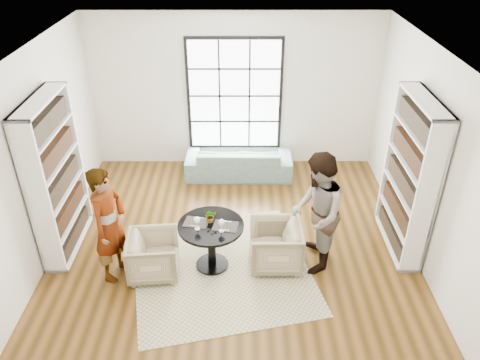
{
  "coord_description": "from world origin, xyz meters",
  "views": [
    {
      "loc": [
        0.1,
        -5.51,
        4.64
      ],
      "look_at": [
        0.1,
        0.4,
        1.1
      ],
      "focal_mm": 35.0,
      "sensor_mm": 36.0,
      "label": 1
    }
  ],
  "objects_px": {
    "armchair_right": "(275,246)",
    "person_left": "(109,225)",
    "armchair_left": "(154,255)",
    "pedestal_table": "(211,236)",
    "flower_centerpiece": "(210,216)",
    "sofa": "(239,161)",
    "person_right": "(317,213)",
    "wine_glass_left": "(197,221)",
    "wine_glass_right": "(221,223)"
  },
  "relations": [
    {
      "from": "armchair_right",
      "to": "person_left",
      "type": "bearing_deg",
      "value": -85.38
    },
    {
      "from": "armchair_left",
      "to": "pedestal_table",
      "type": "bearing_deg",
      "value": -84.22
    },
    {
      "from": "pedestal_table",
      "to": "flower_centerpiece",
      "type": "xyz_separation_m",
      "value": [
        -0.01,
        0.08,
        0.3
      ]
    },
    {
      "from": "pedestal_table",
      "to": "armchair_left",
      "type": "distance_m",
      "value": 0.86
    },
    {
      "from": "sofa",
      "to": "person_right",
      "type": "bearing_deg",
      "value": 113.06
    },
    {
      "from": "wine_glass_left",
      "to": "wine_glass_right",
      "type": "height_order",
      "value": "wine_glass_left"
    },
    {
      "from": "sofa",
      "to": "wine_glass_left",
      "type": "relative_size",
      "value": 10.18
    },
    {
      "from": "person_right",
      "to": "flower_centerpiece",
      "type": "xyz_separation_m",
      "value": [
        -1.48,
        0.04,
        -0.07
      ]
    },
    {
      "from": "pedestal_table",
      "to": "wine_glass_right",
      "type": "bearing_deg",
      "value": -43.39
    },
    {
      "from": "armchair_left",
      "to": "sofa",
      "type": "bearing_deg",
      "value": -28.06
    },
    {
      "from": "sofa",
      "to": "wine_glass_right",
      "type": "relative_size",
      "value": 10.55
    },
    {
      "from": "sofa",
      "to": "wine_glass_right",
      "type": "distance_m",
      "value": 2.89
    },
    {
      "from": "armchair_right",
      "to": "wine_glass_left",
      "type": "distance_m",
      "value": 1.24
    },
    {
      "from": "person_right",
      "to": "wine_glass_right",
      "type": "distance_m",
      "value": 1.33
    },
    {
      "from": "armchair_left",
      "to": "person_left",
      "type": "xyz_separation_m",
      "value": [
        -0.55,
        0.0,
        0.54
      ]
    },
    {
      "from": "sofa",
      "to": "person_right",
      "type": "relative_size",
      "value": 1.12
    },
    {
      "from": "wine_glass_left",
      "to": "sofa",
      "type": "bearing_deg",
      "value": 78.48
    },
    {
      "from": "person_left",
      "to": "sofa",
      "type": "bearing_deg",
      "value": -13.23
    },
    {
      "from": "wine_glass_right",
      "to": "person_right",
      "type": "bearing_deg",
      "value": 8.09
    },
    {
      "from": "sofa",
      "to": "person_left",
      "type": "height_order",
      "value": "person_left"
    },
    {
      "from": "person_left",
      "to": "person_right",
      "type": "height_order",
      "value": "person_right"
    },
    {
      "from": "armchair_left",
      "to": "flower_centerpiece",
      "type": "height_order",
      "value": "flower_centerpiece"
    },
    {
      "from": "person_right",
      "to": "armchair_right",
      "type": "bearing_deg",
      "value": -83.89
    },
    {
      "from": "sofa",
      "to": "armchair_left",
      "type": "height_order",
      "value": "armchair_left"
    },
    {
      "from": "pedestal_table",
      "to": "person_left",
      "type": "distance_m",
      "value": 1.41
    },
    {
      "from": "pedestal_table",
      "to": "person_right",
      "type": "distance_m",
      "value": 1.52
    },
    {
      "from": "person_left",
      "to": "flower_centerpiece",
      "type": "distance_m",
      "value": 1.38
    },
    {
      "from": "armchair_left",
      "to": "flower_centerpiece",
      "type": "distance_m",
      "value": 0.99
    },
    {
      "from": "person_left",
      "to": "wine_glass_left",
      "type": "relative_size",
      "value": 8.62
    },
    {
      "from": "person_right",
      "to": "person_left",
      "type": "bearing_deg",
      "value": -79.94
    },
    {
      "from": "person_right",
      "to": "wine_glass_right",
      "type": "xyz_separation_m",
      "value": [
        -1.32,
        -0.19,
        -0.02
      ]
    },
    {
      "from": "person_left",
      "to": "person_right",
      "type": "distance_m",
      "value": 2.85
    },
    {
      "from": "flower_centerpiece",
      "to": "wine_glass_left",
      "type": "bearing_deg",
      "value": -134.11
    },
    {
      "from": "sofa",
      "to": "wine_glass_left",
      "type": "xyz_separation_m",
      "value": [
        -0.57,
        -2.78,
        0.59
      ]
    },
    {
      "from": "wine_glass_left",
      "to": "flower_centerpiece",
      "type": "xyz_separation_m",
      "value": [
        0.17,
        0.18,
        -0.05
      ]
    },
    {
      "from": "armchair_left",
      "to": "wine_glass_left",
      "type": "relative_size",
      "value": 3.54
    },
    {
      "from": "person_left",
      "to": "person_right",
      "type": "relative_size",
      "value": 0.95
    },
    {
      "from": "wine_glass_right",
      "to": "armchair_right",
      "type": "bearing_deg",
      "value": 13.71
    },
    {
      "from": "flower_centerpiece",
      "to": "sofa",
      "type": "bearing_deg",
      "value": 81.39
    },
    {
      "from": "person_right",
      "to": "sofa",
      "type": "bearing_deg",
      "value": -151.51
    },
    {
      "from": "armchair_right",
      "to": "wine_glass_left",
      "type": "relative_size",
      "value": 3.75
    },
    {
      "from": "armchair_right",
      "to": "wine_glass_right",
      "type": "xyz_separation_m",
      "value": [
        -0.77,
        -0.19,
        0.54
      ]
    },
    {
      "from": "armchair_right",
      "to": "person_right",
      "type": "xyz_separation_m",
      "value": [
        0.55,
        0.0,
        0.57
      ]
    },
    {
      "from": "wine_glass_left",
      "to": "armchair_left",
      "type": "bearing_deg",
      "value": -174.99
    },
    {
      "from": "armchair_right",
      "to": "flower_centerpiece",
      "type": "height_order",
      "value": "flower_centerpiece"
    },
    {
      "from": "pedestal_table",
      "to": "wine_glass_left",
      "type": "height_order",
      "value": "wine_glass_left"
    },
    {
      "from": "pedestal_table",
      "to": "armchair_right",
      "type": "xyz_separation_m",
      "value": [
        0.92,
        0.04,
        -0.2
      ]
    },
    {
      "from": "armchair_right",
      "to": "person_right",
      "type": "bearing_deg",
      "value": 89.74
    },
    {
      "from": "wine_glass_right",
      "to": "flower_centerpiece",
      "type": "xyz_separation_m",
      "value": [
        -0.16,
        0.23,
        -0.04
      ]
    },
    {
      "from": "armchair_right",
      "to": "pedestal_table",
      "type": "bearing_deg",
      "value": -87.79
    }
  ]
}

